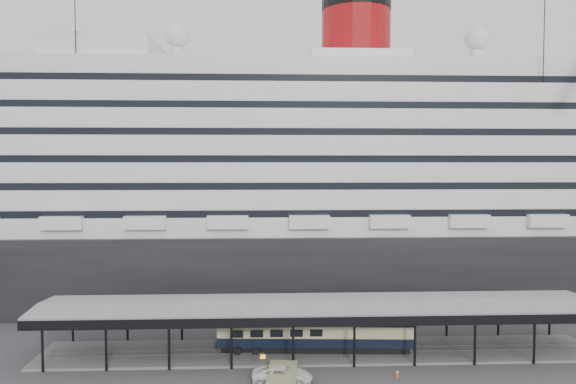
# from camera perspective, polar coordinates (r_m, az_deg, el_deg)

# --- Properties ---
(ground) EXTENTS (200.00, 200.00, 0.00)m
(ground) POSITION_cam_1_polar(r_m,az_deg,el_deg) (54.61, 3.76, -17.68)
(ground) COLOR #3C3C3E
(ground) RESTS_ON ground
(cruise_ship) EXTENTS (130.00, 30.00, 43.90)m
(cruise_ship) POSITION_cam_1_polar(r_m,az_deg,el_deg) (82.98, 1.41, 2.36)
(cruise_ship) COLOR black
(cruise_ship) RESTS_ON ground
(platform_canopy) EXTENTS (56.00, 9.18, 5.30)m
(platform_canopy) POSITION_cam_1_polar(r_m,az_deg,el_deg) (58.56, 3.21, -13.80)
(platform_canopy) COLOR slate
(platform_canopy) RESTS_ON ground
(port_truck) EXTENTS (5.47, 2.88, 1.47)m
(port_truck) POSITION_cam_1_polar(r_m,az_deg,el_deg) (51.53, -0.57, -18.09)
(port_truck) COLOR white
(port_truck) RESTS_ON ground
(pullman_carriage) EXTENTS (19.74, 3.71, 19.27)m
(pullman_carriage) POSITION_cam_1_polar(r_m,az_deg,el_deg) (58.51, 2.77, -13.80)
(pullman_carriage) COLOR black
(pullman_carriage) RESTS_ON ground
(traffic_cone_left) EXTENTS (0.39, 0.39, 0.75)m
(traffic_cone_left) POSITION_cam_1_polar(r_m,az_deg,el_deg) (51.47, 2.17, -18.55)
(traffic_cone_left) COLOR red
(traffic_cone_left) RESTS_ON ground
(traffic_cone_mid) EXTENTS (0.43, 0.43, 0.82)m
(traffic_cone_mid) POSITION_cam_1_polar(r_m,az_deg,el_deg) (51.24, 1.86, -18.61)
(traffic_cone_mid) COLOR red
(traffic_cone_mid) RESTS_ON ground
(traffic_cone_right) EXTENTS (0.44, 0.44, 0.66)m
(traffic_cone_right) POSITION_cam_1_polar(r_m,az_deg,el_deg) (54.05, 11.03, -17.59)
(traffic_cone_right) COLOR #F8460D
(traffic_cone_right) RESTS_ON ground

